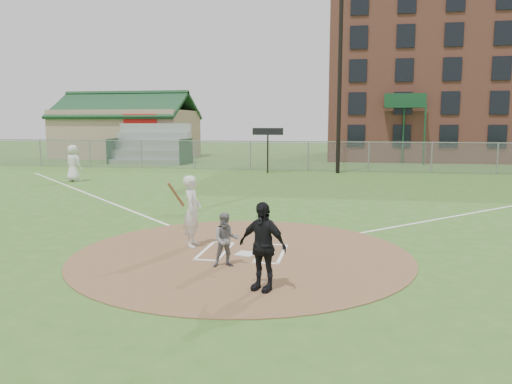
% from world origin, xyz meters
% --- Properties ---
extents(ground, '(140.00, 140.00, 0.00)m').
position_xyz_m(ground, '(0.00, 0.00, 0.00)').
color(ground, '#356020').
rests_on(ground, ground).
extents(dirt_circle, '(8.40, 8.40, 0.02)m').
position_xyz_m(dirt_circle, '(0.00, 0.00, 0.01)').
color(dirt_circle, brown).
rests_on(dirt_circle, ground).
extents(home_plate, '(0.53, 0.53, 0.03)m').
position_xyz_m(home_plate, '(0.11, -0.06, 0.03)').
color(home_plate, silver).
rests_on(home_plate, dirt_circle).
extents(foul_line_first, '(17.04, 17.04, 0.01)m').
position_xyz_m(foul_line_first, '(9.00, 9.00, 0.01)').
color(foul_line_first, white).
rests_on(foul_line_first, ground).
extents(foul_line_third, '(17.04, 17.04, 0.01)m').
position_xyz_m(foul_line_third, '(-9.00, 9.00, 0.01)').
color(foul_line_third, white).
rests_on(foul_line_third, ground).
extents(catcher, '(0.72, 0.64, 1.24)m').
position_xyz_m(catcher, '(-0.12, -1.15, 0.64)').
color(catcher, slate).
rests_on(catcher, dirt_circle).
extents(umpire, '(1.11, 0.76, 1.74)m').
position_xyz_m(umpire, '(0.95, -2.58, 0.89)').
color(umpire, black).
rests_on(umpire, dirt_circle).
extents(ondeck_player, '(1.15, 0.93, 2.04)m').
position_xyz_m(ondeck_player, '(-12.46, 13.63, 1.02)').
color(ondeck_player, silver).
rests_on(ondeck_player, ground).
extents(batters_boxes, '(2.08, 1.88, 0.01)m').
position_xyz_m(batters_boxes, '(0.00, 0.15, 0.03)').
color(batters_boxes, white).
rests_on(batters_boxes, dirt_circle).
extents(batter_at_plate, '(0.71, 1.05, 1.88)m').
position_xyz_m(batter_at_plate, '(-1.43, 0.51, 0.96)').
color(batter_at_plate, silver).
rests_on(batter_at_plate, dirt_circle).
extents(outfield_fence, '(56.08, 0.08, 2.03)m').
position_xyz_m(outfield_fence, '(0.00, 22.00, 1.02)').
color(outfield_fence, slate).
rests_on(outfield_fence, ground).
extents(bleachers, '(6.08, 3.20, 3.20)m').
position_xyz_m(bleachers, '(-13.00, 26.20, 1.59)').
color(bleachers, '#B7BABF').
rests_on(bleachers, ground).
extents(clubhouse, '(12.20, 8.71, 6.23)m').
position_xyz_m(clubhouse, '(-18.00, 32.99, 2.39)').
color(clubhouse, tan).
rests_on(clubhouse, ground).
extents(brick_warehouse, '(30.00, 17.17, 15.00)m').
position_xyz_m(brick_warehouse, '(16.00, 37.96, 7.50)').
color(brick_warehouse, '#A15645').
rests_on(brick_warehouse, ground).
extents(light_pole, '(1.20, 0.30, 12.22)m').
position_xyz_m(light_pole, '(2.00, 21.00, 6.61)').
color(light_pole, black).
rests_on(light_pole, ground).
extents(scoreboard_sign, '(2.00, 0.10, 2.93)m').
position_xyz_m(scoreboard_sign, '(-2.50, 20.20, 2.39)').
color(scoreboard_sign, black).
rests_on(scoreboard_sign, ground).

